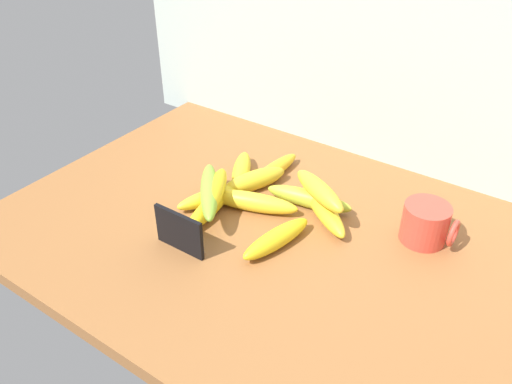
% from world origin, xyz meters
% --- Properties ---
extents(counter_top, '(1.10, 0.76, 0.03)m').
position_xyz_m(counter_top, '(0.00, 0.00, 0.01)').
color(counter_top, '#925B30').
rests_on(counter_top, ground).
extents(back_wall, '(1.30, 0.02, 0.70)m').
position_xyz_m(back_wall, '(0.00, 0.39, 0.35)').
color(back_wall, silver).
rests_on(back_wall, ground).
extents(chalkboard_sign, '(0.11, 0.02, 0.08)m').
position_xyz_m(chalkboard_sign, '(-0.12, -0.14, 0.07)').
color(chalkboard_sign, black).
rests_on(chalkboard_sign, counter_top).
extents(coffee_mug, '(0.10, 0.09, 0.08)m').
position_xyz_m(coffee_mug, '(0.25, 0.15, 0.07)').
color(coffee_mug, '#DE4434').
rests_on(coffee_mug, counter_top).
extents(banana_0, '(0.18, 0.15, 0.04)m').
position_xyz_m(banana_0, '(0.05, 0.10, 0.05)').
color(banana_0, yellow).
rests_on(banana_0, counter_top).
extents(banana_1, '(0.11, 0.16, 0.04)m').
position_xyz_m(banana_1, '(-0.17, 0.13, 0.05)').
color(banana_1, yellow).
rests_on(banana_1, counter_top).
extents(banana_2, '(0.07, 0.17, 0.04)m').
position_xyz_m(banana_2, '(0.03, -0.03, 0.05)').
color(banana_2, yellow).
rests_on(banana_2, counter_top).
extents(banana_3, '(0.10, 0.16, 0.04)m').
position_xyz_m(banana_3, '(-0.12, 0.11, 0.05)').
color(banana_3, yellow).
rests_on(banana_3, counter_top).
extents(banana_4, '(0.19, 0.07, 0.04)m').
position_xyz_m(banana_4, '(0.01, 0.12, 0.05)').
color(banana_4, '#B1C533').
rests_on(banana_4, counter_top).
extents(banana_5, '(0.20, 0.10, 0.04)m').
position_xyz_m(banana_5, '(-0.08, 0.04, 0.05)').
color(banana_5, yellow).
rests_on(banana_5, counter_top).
extents(banana_6, '(0.10, 0.16, 0.03)m').
position_xyz_m(banana_6, '(-0.16, 0.01, 0.05)').
color(banana_6, yellow).
rests_on(banana_6, counter_top).
extents(banana_7, '(0.06, 0.17, 0.04)m').
position_xyz_m(banana_7, '(-0.14, -0.02, 0.05)').
color(banana_7, yellow).
rests_on(banana_7, counter_top).
extents(banana_8, '(0.04, 0.18, 0.03)m').
position_xyz_m(banana_8, '(-0.11, 0.18, 0.05)').
color(banana_8, yellow).
rests_on(banana_8, counter_top).
extents(banana_9, '(0.16, 0.18, 0.04)m').
position_xyz_m(banana_9, '(-0.14, -0.02, 0.08)').
color(banana_9, '#87B835').
rests_on(banana_9, banana_7).
extents(banana_10, '(0.16, 0.11, 0.04)m').
position_xyz_m(banana_10, '(0.04, 0.10, 0.09)').
color(banana_10, yellow).
rests_on(banana_10, banana_0).
extents(banana_11, '(0.11, 0.16, 0.04)m').
position_xyz_m(banana_11, '(-0.14, -0.01, 0.08)').
color(banana_11, yellow).
rests_on(banana_11, banana_7).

